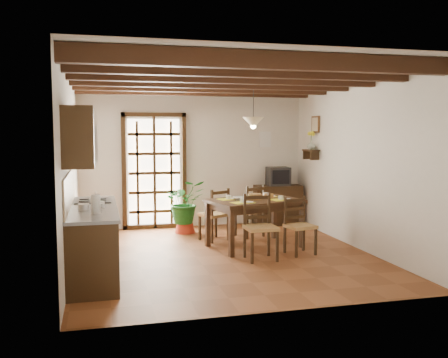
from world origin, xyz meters
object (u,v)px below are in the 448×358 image
object	(u,v)px
dining_table	(255,206)
chair_far_left	(214,224)
chair_near_right	(300,236)
chair_far_right	(250,220)
chair_near_left	(260,239)
pendant_lamp	(253,121)
kitchen_counter	(93,240)
crt_tv	(278,176)
sideboard	(278,205)
potted_plant	(185,203)

from	to	relation	value
dining_table	chair_far_left	size ratio (longest dim) A/B	1.78
chair_near_right	chair_far_right	bearing A→B (deg)	93.45
dining_table	chair_near_right	size ratio (longest dim) A/B	1.85
chair_near_left	dining_table	bearing A→B (deg)	77.58
chair_far_left	pendant_lamp	size ratio (longest dim) A/B	1.10
kitchen_counter	pendant_lamp	world-z (taller)	pendant_lamp
chair_far_right	pendant_lamp	distance (m)	1.93
chair_near_right	pendant_lamp	size ratio (longest dim) A/B	1.05
chair_far_right	crt_tv	distance (m)	1.50
dining_table	chair_far_right	distance (m)	0.92
kitchen_counter	chair_far_left	size ratio (longest dim) A/B	2.43
sideboard	crt_tv	size ratio (longest dim) A/B	2.07
chair_far_left	potted_plant	size ratio (longest dim) A/B	0.43
chair_near_left	sideboard	xyz separation A→B (m)	(1.24, 2.60, 0.10)
pendant_lamp	potted_plant	bearing A→B (deg)	125.17
chair_far_left	pendant_lamp	world-z (taller)	pendant_lamp
pendant_lamp	kitchen_counter	bearing A→B (deg)	-156.32
chair_near_left	sideboard	size ratio (longest dim) A/B	1.03
chair_far_left	chair_far_right	xyz separation A→B (m)	(0.71, 0.18, 0.01)
potted_plant	dining_table	bearing A→B (deg)	-56.78
chair_near_right	crt_tv	bearing A→B (deg)	66.79
chair_near_right	pendant_lamp	xyz separation A→B (m)	(-0.54, 0.73, 1.80)
chair_near_right	sideboard	world-z (taller)	chair_near_right
kitchen_counter	chair_near_left	distance (m)	2.44
chair_near_left	chair_far_left	world-z (taller)	chair_near_left
chair_near_right	chair_far_left	world-z (taller)	chair_far_left
chair_far_right	sideboard	size ratio (longest dim) A/B	0.99
chair_near_right	crt_tv	size ratio (longest dim) A/B	1.93
dining_table	chair_near_left	xyz separation A→B (m)	(-0.17, -0.81, -0.38)
kitchen_counter	dining_table	bearing A→B (deg)	21.79
chair_far_left	potted_plant	xyz separation A→B (m)	(-0.39, 0.78, 0.28)
dining_table	crt_tv	xyz separation A→B (m)	(1.07, 1.79, 0.31)
dining_table	chair_far_left	distance (m)	0.92
kitchen_counter	chair_near_left	bearing A→B (deg)	5.20
sideboard	potted_plant	xyz separation A→B (m)	(-2.00, -0.37, 0.16)
chair_near_right	chair_far_left	bearing A→B (deg)	119.44
chair_near_right	potted_plant	bearing A→B (deg)	114.74
dining_table	chair_near_right	distance (m)	0.93
dining_table	chair_near_left	size ratio (longest dim) A/B	1.68
chair_near_left	pendant_lamp	bearing A→B (deg)	78.82
kitchen_counter	dining_table	distance (m)	2.79
potted_plant	pendant_lamp	xyz separation A→B (m)	(0.93, -1.32, 1.51)
chair_far_left	crt_tv	xyz separation A→B (m)	(1.61, 1.15, 0.71)
dining_table	chair_far_left	bearing A→B (deg)	115.86
crt_tv	pendant_lamp	distance (m)	2.27
kitchen_counter	chair_far_left	distance (m)	2.65
kitchen_counter	chair_near_left	xyz separation A→B (m)	(2.42, 0.22, -0.17)
chair_far_right	potted_plant	xyz separation A→B (m)	(-1.10, 0.60, 0.27)
chair_far_right	sideboard	xyz separation A→B (m)	(0.90, 0.98, 0.11)
chair_far_right	kitchen_counter	bearing A→B (deg)	13.60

